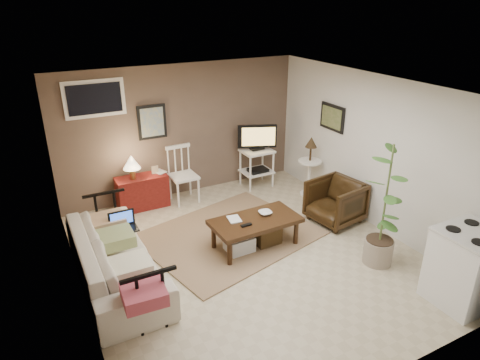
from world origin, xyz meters
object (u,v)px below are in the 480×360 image
tv_stand (257,154)px  armchair (335,200)px  sofa (114,250)px  red_console (141,189)px  coffee_table (255,231)px  side_table (310,160)px  stove (467,267)px  spindle_chair (183,176)px  potted_plant (385,202)px

tv_stand → armchair: tv_stand is taller
sofa → red_console: size_ratio=2.30×
coffee_table → tv_stand: tv_stand is taller
sofa → side_table: size_ratio=2.05×
sofa → tv_stand: tv_stand is taller
tv_stand → stove: (0.48, -4.17, -0.17)m
spindle_chair → red_console: bearing=173.9°
coffee_table → armchair: 1.57m
sofa → armchair: size_ratio=2.97×
tv_stand → side_table: tv_stand is taller
spindle_chair → potted_plant: bearing=-61.8°
red_console → stove: 5.10m
red_console → armchair: 3.32m
coffee_table → side_table: side_table is taller
sofa → red_console: red_console is taller
tv_stand → armchair: (0.41, -1.86, -0.26)m
potted_plant → tv_stand: bearing=93.2°
red_console → potted_plant: bearing=-52.9°
sofa → red_console: bearing=-25.0°
side_table → potted_plant: size_ratio=0.64×
coffee_table → potted_plant: bearing=-41.1°
spindle_chair → tv_stand: (1.50, -0.04, 0.18)m
red_console → armchair: size_ratio=1.29×
tv_stand → spindle_chair: bearing=178.3°
coffee_table → tv_stand: bearing=59.3°
spindle_chair → tv_stand: bearing=-1.7°
coffee_table → sofa: bearing=175.9°
coffee_table → tv_stand: size_ratio=1.07×
spindle_chair → side_table: (2.15, -0.86, 0.23)m
red_console → tv_stand: 2.28m
red_console → potted_plant: (2.43, -3.21, 0.60)m
armchair → potted_plant: (-0.23, -1.23, 0.56)m
red_console → spindle_chair: bearing=-6.1°
potted_plant → spindle_chair: bearing=118.2°
sofa → tv_stand: size_ratio=1.89×
coffee_table → armchair: (1.56, 0.07, 0.12)m
potted_plant → armchair: bearing=79.2°
coffee_table → tv_stand: (1.15, 1.94, 0.38)m
coffee_table → stove: 2.78m
armchair → potted_plant: size_ratio=0.44×
coffee_table → red_console: size_ratio=1.30×
coffee_table → red_console: red_console is taller
side_table → spindle_chair: bearing=158.2°
sofa → side_table: bearing=-75.6°
sofa → stove: (3.63, -2.38, 0.03)m
side_table → potted_plant: (-0.47, -2.28, 0.24)m
armchair → spindle_chair: bearing=-143.5°
coffee_table → red_console: (-1.10, 2.06, 0.08)m
coffee_table → side_table: size_ratio=1.16×
tv_stand → potted_plant: bearing=-86.8°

